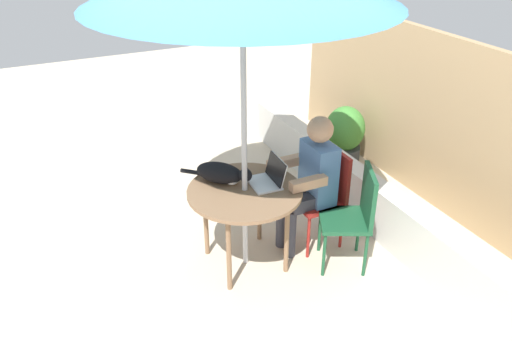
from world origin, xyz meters
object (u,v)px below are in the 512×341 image
laptop (270,176)px  chair_occupied (325,190)px  patio_table (245,197)px  cat (222,173)px  person_seated (311,177)px  potted_plant_near_fence (345,135)px  chair_empty (355,211)px

laptop → chair_occupied: bearing=89.1°
patio_table → cat: 0.27m
person_seated → laptop: (-0.01, -0.39, 0.10)m
cat → potted_plant_near_fence: (-1.01, 1.92, -0.45)m
laptop → cat: (-0.18, -0.35, 0.02)m
laptop → chair_empty: bearing=55.4°
chair_empty → person_seated: 0.47m
patio_table → cat: cat is taller
chair_occupied → cat: size_ratio=1.74×
patio_table → chair_empty: (0.40, 0.81, -0.13)m
patio_table → chair_occupied: bearing=90.0°
patio_table → person_seated: size_ratio=0.75×
patio_table → chair_occupied: 0.79m
person_seated → potted_plant_near_fence: (-1.19, 1.19, -0.33)m
chair_occupied → cat: cat is taller
chair_empty → cat: (-0.58, -0.93, 0.29)m
patio_table → laptop: (-0.01, 0.23, 0.13)m
chair_occupied → laptop: 0.61m
patio_table → chair_occupied: chair_occupied is taller
chair_empty → laptop: bearing=-124.6°
chair_occupied → potted_plant_near_fence: size_ratio=1.27×
chair_occupied → laptop: laptop is taller
laptop → cat: laptop is taller
potted_plant_near_fence → person_seated: bearing=-44.8°
person_seated → laptop: size_ratio=3.94×
laptop → cat: bearing=-116.9°
chair_empty → chair_occupied: bearing=-174.3°
cat → chair_occupied: bearing=78.3°
cat → potted_plant_near_fence: cat is taller
laptop → potted_plant_near_fence: 2.02m
chair_occupied → potted_plant_near_fence: (-1.19, 1.03, -0.16)m
chair_empty → person_seated: bearing=-153.5°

